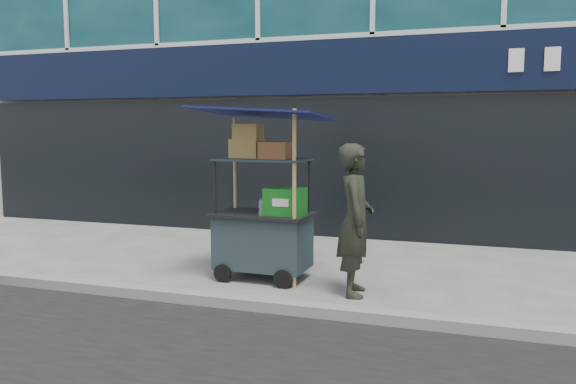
% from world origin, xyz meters
% --- Properties ---
extents(ground, '(80.00, 80.00, 0.00)m').
position_xyz_m(ground, '(0.00, 0.00, 0.00)').
color(ground, '#5E5E5A').
rests_on(ground, ground).
extents(curb, '(80.00, 0.18, 0.12)m').
position_xyz_m(curb, '(0.00, -0.20, 0.06)').
color(curb, gray).
rests_on(curb, ground).
extents(vendor_cart, '(1.62, 1.18, 2.15)m').
position_xyz_m(vendor_cart, '(-0.82, 0.99, 0.75)').
color(vendor_cart, '#19272C').
rests_on(vendor_cart, ground).
extents(vendor_man, '(0.52, 0.69, 1.71)m').
position_xyz_m(vendor_man, '(0.39, 0.67, 0.86)').
color(vendor_man, black).
rests_on(vendor_man, ground).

